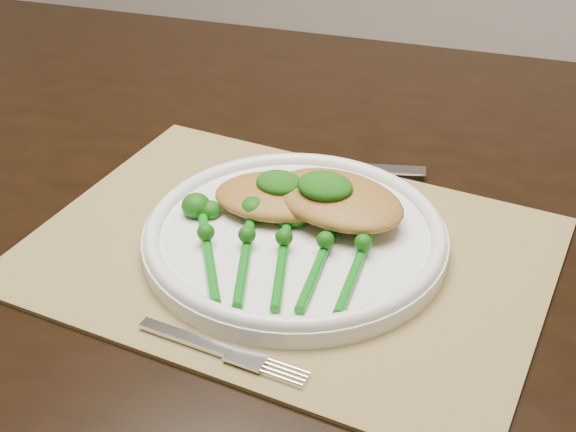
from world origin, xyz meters
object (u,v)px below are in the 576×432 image
at_px(dining_table, 267,402).
at_px(placemat, 288,252).
at_px(dinner_plate, 295,235).
at_px(broccolini_bundle, 282,259).
at_px(chicken_fillet_left, 279,196).

relative_size(dining_table, placemat, 3.46).
distance_m(dinner_plate, broccolini_bundle, 0.05).
bearing_deg(broccolini_bundle, placemat, 90.13).
height_order(dining_table, broccolini_bundle, broccolini_bundle).
height_order(dinner_plate, chicken_fillet_left, chicken_fillet_left).
distance_m(dining_table, chicken_fillet_left, 0.42).
height_order(dining_table, chicken_fillet_left, chicken_fillet_left).
distance_m(placemat, chicken_fillet_left, 0.06).
xyz_separation_m(dinner_plate, broccolini_bundle, (0.01, -0.05, 0.01)).
bearing_deg(broccolini_bundle, chicken_fillet_left, 99.06).
distance_m(dinner_plate, chicken_fillet_left, 0.05).
relative_size(dinner_plate, chicken_fillet_left, 2.27).
bearing_deg(dinner_plate, broccolini_bundle, -77.60).
bearing_deg(placemat, broccolini_bundle, -70.90).
xyz_separation_m(chicken_fillet_left, broccolini_bundle, (0.05, -0.08, -0.01)).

